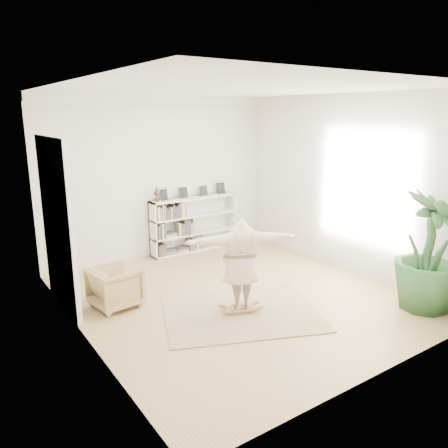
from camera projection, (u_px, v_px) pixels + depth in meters
The scene contains 9 objects.
floor at pixel (238, 295), 7.91m from camera, with size 6.00×6.00×0.00m, color #97794E.
room_shell at pixel (159, 99), 9.41m from camera, with size 6.00×6.00×6.00m.
doors at pixel (58, 227), 7.14m from camera, with size 0.09×1.78×2.92m.
bookshelf at pixel (194, 225), 10.42m from camera, with size 2.20×0.35×1.64m.
armchair at pixel (116, 287), 7.39m from camera, with size 0.75×0.77×0.70m, color tan.
rug at pixel (240, 311), 7.25m from camera, with size 2.50×2.00×0.02m, color tan.
rocker_board at pixel (240, 308), 7.24m from camera, with size 0.55×0.44×0.10m.
person at pixel (241, 262), 7.04m from camera, with size 1.88×0.51×1.53m, color beige.
houseplant at pixel (429, 252), 7.18m from camera, with size 1.11×1.11×1.98m, color #2C592C.
Camera 1 is at (-4.35, -5.94, 3.19)m, focal length 35.00 mm.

